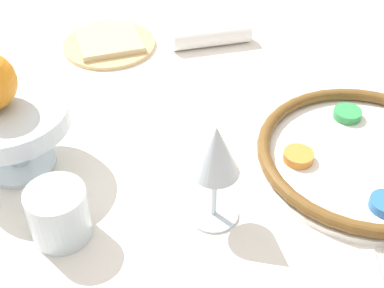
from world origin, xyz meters
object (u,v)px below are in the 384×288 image
Objects in this scene: wine_glass at (216,155)px; bread_plate at (109,43)px; seder_plate at (365,156)px; napkin_roll at (211,36)px; cup_near at (59,214)px; fruit_stand at (9,122)px.

bread_plate is (0.18, -0.46, -0.10)m from wine_glass.
wine_glass is 0.51m from bread_plate.
seder_plate is 0.42m from napkin_roll.
cup_near is (0.02, 0.49, 0.03)m from bread_plate.
seder_plate is 0.27m from wine_glass.
bread_plate is 1.13× the size of napkin_roll.
napkin_roll is 2.08× the size of cup_near.
napkin_roll is at bearing -93.45° from wine_glass.
wine_glass is at bearing 86.55° from napkin_roll.
fruit_stand is 1.08× the size of napkin_roll.
seder_plate is 1.76× the size of bread_plate.
wine_glass is 0.84× the size of bread_plate.
wine_glass is 1.97× the size of cup_near.
bread_plate is at bearing -92.80° from cup_near.
wine_glass reaches higher than seder_plate.
fruit_stand is at bearing -21.56° from wine_glass.
cup_near is at bearing 15.42° from seder_plate.
napkin_roll is at bearing 178.98° from bread_plate.
bread_plate is 0.21m from napkin_roll.
fruit_stand reaches higher than seder_plate.
seder_plate is 1.99× the size of napkin_roll.
cup_near is (0.20, 0.02, -0.07)m from wine_glass.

